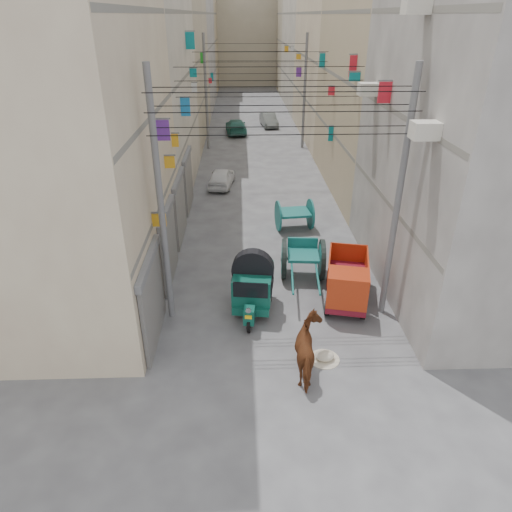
{
  "coord_description": "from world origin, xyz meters",
  "views": [
    {
      "loc": [
        -1.19,
        -6.9,
        9.07
      ],
      "look_at": [
        -0.72,
        6.5,
        1.97
      ],
      "focal_mm": 32.0,
      "sensor_mm": 36.0,
      "label": 1
    }
  ],
  "objects_px": {
    "auto_rickshaw": "(253,284)",
    "horse": "(311,351)",
    "second_cart": "(294,214)",
    "distant_car_green": "(236,126)",
    "mini_truck": "(347,286)",
    "distant_car_grey": "(269,120)",
    "distant_car_white": "(222,177)",
    "tonga_cart": "(303,259)",
    "feed_sack": "(325,356)"
  },
  "relations": [
    {
      "from": "distant_car_white",
      "to": "distant_car_grey",
      "type": "bearing_deg",
      "value": -95.7
    },
    {
      "from": "distant_car_grey",
      "to": "distant_car_green",
      "type": "height_order",
      "value": "distant_car_green"
    },
    {
      "from": "tonga_cart",
      "to": "distant_car_grey",
      "type": "xyz_separation_m",
      "value": [
        0.32,
        27.22,
        -0.24
      ]
    },
    {
      "from": "auto_rickshaw",
      "to": "distant_car_white",
      "type": "distance_m",
      "value": 13.05
    },
    {
      "from": "horse",
      "to": "distant_car_white",
      "type": "distance_m",
      "value": 16.5
    },
    {
      "from": "tonga_cart",
      "to": "distant_car_green",
      "type": "relative_size",
      "value": 0.87
    },
    {
      "from": "distant_car_grey",
      "to": "distant_car_green",
      "type": "bearing_deg",
      "value": -144.61
    },
    {
      "from": "second_cart",
      "to": "distant_car_grey",
      "type": "xyz_separation_m",
      "value": [
        0.16,
        22.7,
        -0.19
      ]
    },
    {
      "from": "auto_rickshaw",
      "to": "second_cart",
      "type": "xyz_separation_m",
      "value": [
        2.14,
        6.65,
        -0.25
      ]
    },
    {
      "from": "tonga_cart",
      "to": "horse",
      "type": "xyz_separation_m",
      "value": [
        -0.47,
        -5.4,
        -0.0
      ]
    },
    {
      "from": "distant_car_white",
      "to": "distant_car_grey",
      "type": "xyz_separation_m",
      "value": [
        3.79,
        16.39,
        0.03
      ]
    },
    {
      "from": "tonga_cart",
      "to": "mini_truck",
      "type": "bearing_deg",
      "value": -53.36
    },
    {
      "from": "distant_car_grey",
      "to": "distant_car_white",
      "type": "bearing_deg",
      "value": -109.99
    },
    {
      "from": "mini_truck",
      "to": "feed_sack",
      "type": "bearing_deg",
      "value": -100.47
    },
    {
      "from": "distant_car_white",
      "to": "distant_car_green",
      "type": "height_order",
      "value": "distant_car_green"
    },
    {
      "from": "feed_sack",
      "to": "distant_car_white",
      "type": "relative_size",
      "value": 0.18
    },
    {
      "from": "horse",
      "to": "distant_car_grey",
      "type": "distance_m",
      "value": 32.63
    },
    {
      "from": "distant_car_grey",
      "to": "tonga_cart",
      "type": "bearing_deg",
      "value": -97.67
    },
    {
      "from": "feed_sack",
      "to": "distant_car_green",
      "type": "height_order",
      "value": "distant_car_green"
    },
    {
      "from": "auto_rickshaw",
      "to": "tonga_cart",
      "type": "bearing_deg",
      "value": 54.66
    },
    {
      "from": "tonga_cart",
      "to": "feed_sack",
      "type": "xyz_separation_m",
      "value": [
        0.07,
        -4.83,
        -0.67
      ]
    },
    {
      "from": "feed_sack",
      "to": "horse",
      "type": "height_order",
      "value": "horse"
    },
    {
      "from": "mini_truck",
      "to": "distant_car_grey",
      "type": "distance_m",
      "value": 29.26
    },
    {
      "from": "auto_rickshaw",
      "to": "distant_car_green",
      "type": "height_order",
      "value": "auto_rickshaw"
    },
    {
      "from": "distant_car_green",
      "to": "mini_truck",
      "type": "bearing_deg",
      "value": 94.33
    },
    {
      "from": "tonga_cart",
      "to": "mini_truck",
      "type": "height_order",
      "value": "mini_truck"
    },
    {
      "from": "distant_car_green",
      "to": "auto_rickshaw",
      "type": "bearing_deg",
      "value": 87.38
    },
    {
      "from": "tonga_cart",
      "to": "distant_car_grey",
      "type": "bearing_deg",
      "value": 93.89
    },
    {
      "from": "feed_sack",
      "to": "second_cart",
      "type": "bearing_deg",
      "value": 89.39
    },
    {
      "from": "distant_car_grey",
      "to": "mini_truck",
      "type": "bearing_deg",
      "value": -95.14
    },
    {
      "from": "horse",
      "to": "distant_car_white",
      "type": "xyz_separation_m",
      "value": [
        -2.99,
        16.23,
        -0.27
      ]
    },
    {
      "from": "distant_car_white",
      "to": "distant_car_green",
      "type": "bearing_deg",
      "value": -86.1
    },
    {
      "from": "auto_rickshaw",
      "to": "horse",
      "type": "bearing_deg",
      "value": -57.79
    },
    {
      "from": "tonga_cart",
      "to": "second_cart",
      "type": "xyz_separation_m",
      "value": [
        0.17,
        4.52,
        -0.04
      ]
    },
    {
      "from": "auto_rickshaw",
      "to": "feed_sack",
      "type": "height_order",
      "value": "auto_rickshaw"
    },
    {
      "from": "feed_sack",
      "to": "distant_car_grey",
      "type": "distance_m",
      "value": 32.06
    },
    {
      "from": "second_cart",
      "to": "distant_car_green",
      "type": "xyz_separation_m",
      "value": [
        -2.82,
        19.99,
        -0.18
      ]
    },
    {
      "from": "tonga_cart",
      "to": "distant_car_white",
      "type": "relative_size",
      "value": 1.11
    },
    {
      "from": "auto_rickshaw",
      "to": "horse",
      "type": "height_order",
      "value": "auto_rickshaw"
    },
    {
      "from": "mini_truck",
      "to": "distant_car_white",
      "type": "xyz_separation_m",
      "value": [
        -4.73,
        12.85,
        -0.27
      ]
    },
    {
      "from": "mini_truck",
      "to": "distant_car_green",
      "type": "distance_m",
      "value": 26.82
    },
    {
      "from": "auto_rickshaw",
      "to": "tonga_cart",
      "type": "relative_size",
      "value": 0.71
    },
    {
      "from": "horse",
      "to": "distant_car_green",
      "type": "xyz_separation_m",
      "value": [
        -2.18,
        29.91,
        -0.22
      ]
    },
    {
      "from": "second_cart",
      "to": "distant_car_grey",
      "type": "height_order",
      "value": "second_cart"
    },
    {
      "from": "mini_truck",
      "to": "distant_car_white",
      "type": "bearing_deg",
      "value": 122.84
    },
    {
      "from": "distant_car_white",
      "to": "mini_truck",
      "type": "bearing_deg",
      "value": 117.5
    },
    {
      "from": "mini_truck",
      "to": "distant_car_green",
      "type": "bearing_deg",
      "value": 111.03
    },
    {
      "from": "second_cart",
      "to": "distant_car_green",
      "type": "bearing_deg",
      "value": 91.39
    },
    {
      "from": "mini_truck",
      "to": "second_cart",
      "type": "xyz_separation_m",
      "value": [
        -1.1,
        6.54,
        -0.05
      ]
    },
    {
      "from": "tonga_cart",
      "to": "second_cart",
      "type": "height_order",
      "value": "tonga_cart"
    }
  ]
}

